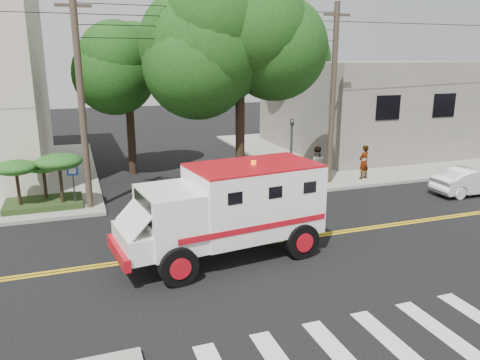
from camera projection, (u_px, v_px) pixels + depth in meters
name	position (u px, v px, depth m)	size (l,w,h in m)	color
ground	(262.00, 243.00, 16.72)	(100.00, 100.00, 0.00)	black
sidewalk_ne	(365.00, 149.00, 33.38)	(17.00, 17.00, 0.15)	gray
building_right	(382.00, 104.00, 33.54)	(14.00, 12.00, 6.00)	slate
utility_pole_left	(82.00, 106.00, 19.21)	(0.28, 0.28, 9.00)	#382D23
utility_pole_right	(333.00, 97.00, 23.26)	(0.28, 0.28, 9.00)	#382D23
tree_main	(251.00, 40.00, 21.16)	(6.08, 5.70, 9.85)	black
tree_left	(134.00, 71.00, 25.12)	(4.48, 4.20, 7.70)	black
tree_right	(295.00, 62.00, 32.40)	(4.80, 4.50, 8.20)	black
traffic_signal	(291.00, 148.00, 22.49)	(0.15, 0.18, 3.60)	#3F3F42
accessibility_sign	(73.00, 180.00, 19.98)	(0.45, 0.10, 2.02)	#3F3F42
palm_planter	(42.00, 173.00, 19.91)	(3.52, 2.63, 2.36)	#1E3314
armored_truck	(230.00, 206.00, 15.23)	(6.97, 3.41, 3.06)	white
parked_sedan	(471.00, 181.00, 22.56)	(1.37, 3.92, 1.29)	silver
pedestrian_a	(364.00, 162.00, 24.78)	(0.66, 0.43, 1.80)	gray
pedestrian_b	(316.00, 165.00, 23.88)	(0.93, 0.73, 1.92)	gray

